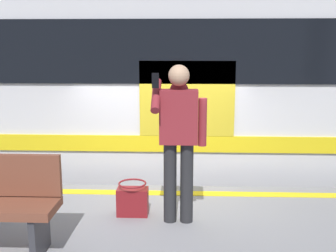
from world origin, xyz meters
The scene contains 6 objects.
safety_line centered at (0.00, 0.30, 1.13)m, with size 12.56×0.16×0.01m, color yellow.
track_rail_near centered at (0.00, -1.10, 0.08)m, with size 16.67×0.08×0.16m, color slate.
track_rail_far centered at (0.00, -2.54, 0.08)m, with size 16.67×0.08×0.16m, color slate.
train_carriage centered at (1.39, -1.82, 2.53)m, with size 10.20×2.77×3.98m.
passenger centered at (-0.30, 1.15, 2.14)m, with size 0.57×0.55×1.71m.
handbag centered at (0.23, 1.01, 1.30)m, with size 0.35×0.32×0.38m.
Camera 1 is at (-0.36, 5.37, 3.01)m, focal length 43.59 mm.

